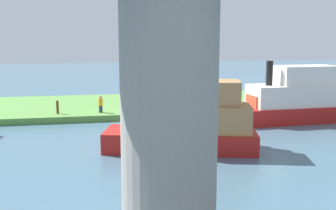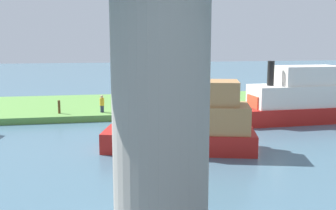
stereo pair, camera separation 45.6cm
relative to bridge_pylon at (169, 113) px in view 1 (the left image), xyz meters
The scene contains 7 objects.
ground_plane 19.43m from the bridge_pylon, 95.63° to the right, with size 160.00×160.00×0.00m, color #476B7F.
grassy_bank 25.26m from the bridge_pylon, 94.28° to the right, with size 80.00×12.00×0.50m, color #5B9342.
bridge_pylon is the anchor object (origin of this frame).
person_on_bank 20.52m from the bridge_pylon, 85.77° to the right, with size 0.41×0.41×1.39m.
mooring_post 21.17m from the bridge_pylon, 76.65° to the right, with size 0.20×0.20×1.03m, color brown.
pontoon_yellow 21.03m from the bridge_pylon, 128.71° to the right, with size 9.31×3.45×4.70m.
motorboat_red 10.77m from the bridge_pylon, 106.48° to the right, with size 9.03×4.99×4.38m.
Camera 1 is at (4.19, 30.47, 6.28)m, focal length 42.76 mm.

